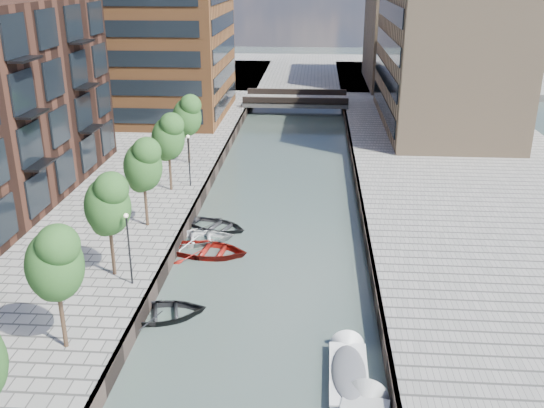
# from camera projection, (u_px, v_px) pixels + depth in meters

# --- Properties ---
(water) EXTENTS (300.00, 300.00, 0.00)m
(water) POSITION_uv_depth(u_px,v_px,m) (281.00, 200.00, 47.75)
(water) COLOR #38473F
(water) RESTS_ON ground
(quay_right) EXTENTS (20.00, 140.00, 1.00)m
(quay_right) POSITION_uv_depth(u_px,v_px,m) (489.00, 199.00, 46.49)
(quay_right) COLOR gray
(quay_right) RESTS_ON ground
(quay_wall_left) EXTENTS (0.25, 140.00, 1.00)m
(quay_wall_left) POSITION_uv_depth(u_px,v_px,m) (204.00, 192.00, 47.99)
(quay_wall_left) COLOR #332823
(quay_wall_left) RESTS_ON ground
(quay_wall_right) EXTENTS (0.25, 140.00, 1.00)m
(quay_wall_right) POSITION_uv_depth(u_px,v_px,m) (359.00, 196.00, 47.16)
(quay_wall_right) COLOR #332823
(quay_wall_right) RESTS_ON ground
(far_closure) EXTENTS (80.00, 40.00, 1.00)m
(far_closure) POSITION_uv_depth(u_px,v_px,m) (302.00, 72.00, 103.34)
(far_closure) COLOR gray
(far_closure) RESTS_ON ground
(tan_block_near) EXTENTS (12.00, 25.00, 14.00)m
(tan_block_near) POSITION_uv_depth(u_px,v_px,m) (444.00, 60.00, 64.21)
(tan_block_near) COLOR #967A5B
(tan_block_near) RESTS_ON quay_right
(tan_block_far) EXTENTS (12.00, 20.00, 16.00)m
(tan_block_far) POSITION_uv_depth(u_px,v_px,m) (411.00, 28.00, 88.02)
(tan_block_far) COLOR #967A5B
(tan_block_far) RESTS_ON quay_right
(bridge) EXTENTS (13.00, 6.00, 1.30)m
(bridge) POSITION_uv_depth(u_px,v_px,m) (296.00, 100.00, 76.99)
(bridge) COLOR gray
(bridge) RESTS_ON ground
(tree_2) EXTENTS (2.50, 2.50, 5.95)m
(tree_2) POSITION_uv_depth(u_px,v_px,m) (54.00, 261.00, 25.96)
(tree_2) COLOR #382619
(tree_2) RESTS_ON quay_left
(tree_3) EXTENTS (2.50, 2.50, 5.95)m
(tree_3) POSITION_uv_depth(u_px,v_px,m) (107.00, 202.00, 32.46)
(tree_3) COLOR #382619
(tree_3) RESTS_ON quay_left
(tree_4) EXTENTS (2.50, 2.50, 5.95)m
(tree_4) POSITION_uv_depth(u_px,v_px,m) (143.00, 163.00, 38.97)
(tree_4) COLOR #382619
(tree_4) RESTS_ON quay_left
(tree_5) EXTENTS (2.50, 2.50, 5.95)m
(tree_5) POSITION_uv_depth(u_px,v_px,m) (168.00, 136.00, 45.48)
(tree_5) COLOR #382619
(tree_5) RESTS_ON quay_left
(tree_6) EXTENTS (2.50, 2.50, 5.95)m
(tree_6) POSITION_uv_depth(u_px,v_px,m) (187.00, 115.00, 51.98)
(tree_6) COLOR #382619
(tree_6) RESTS_ON quay_left
(lamp_1) EXTENTS (0.24, 0.24, 4.12)m
(lamp_1) POSITION_uv_depth(u_px,v_px,m) (128.00, 241.00, 32.10)
(lamp_1) COLOR black
(lamp_1) RESTS_ON quay_left
(lamp_2) EXTENTS (0.24, 0.24, 4.12)m
(lamp_2) POSITION_uv_depth(u_px,v_px,m) (189.00, 155.00, 46.97)
(lamp_2) COLOR black
(lamp_2) RESTS_ON quay_left
(sloop_1) EXTENTS (5.46, 4.49, 0.99)m
(sloop_1) POSITION_uv_depth(u_px,v_px,m) (161.00, 317.00, 31.65)
(sloop_1) COLOR black
(sloop_1) RESTS_ON ground
(sloop_2) EXTENTS (5.53, 4.29, 1.05)m
(sloop_2) POSITION_uv_depth(u_px,v_px,m) (209.00, 255.00, 38.58)
(sloop_2) COLOR maroon
(sloop_2) RESTS_ON ground
(sloop_3) EXTENTS (5.64, 4.61, 1.02)m
(sloop_3) POSITION_uv_depth(u_px,v_px,m) (197.00, 242.00, 40.31)
(sloop_3) COLOR silver
(sloop_3) RESTS_ON ground
(sloop_4) EXTENTS (5.17, 4.50, 0.89)m
(sloop_4) POSITION_uv_depth(u_px,v_px,m) (218.00, 229.00, 42.44)
(sloop_4) COLOR black
(sloop_4) RESTS_ON ground
(motorboat_4) EXTENTS (1.78, 4.90, 1.62)m
(motorboat_4) POSITION_uv_depth(u_px,v_px,m) (348.00, 370.00, 27.18)
(motorboat_4) COLOR white
(motorboat_4) RESTS_ON ground
(car) EXTENTS (2.05, 4.36, 1.44)m
(car) POSITION_uv_depth(u_px,v_px,m) (398.00, 129.00, 61.76)
(car) COLOR #B2B5B7
(car) RESTS_ON quay_right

